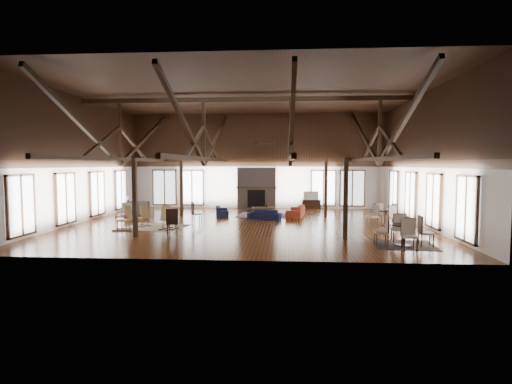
# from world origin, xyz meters

# --- Properties ---
(floor) EXTENTS (16.00, 16.00, 0.00)m
(floor) POSITION_xyz_m (0.00, 0.00, 0.00)
(floor) COLOR #613114
(floor) RESTS_ON ground
(ceiling) EXTENTS (16.00, 14.00, 0.02)m
(ceiling) POSITION_xyz_m (0.00, 0.00, 6.00)
(ceiling) COLOR black
(ceiling) RESTS_ON wall_back
(wall_back) EXTENTS (16.00, 0.02, 6.00)m
(wall_back) POSITION_xyz_m (0.00, 7.00, 3.00)
(wall_back) COLOR silver
(wall_back) RESTS_ON floor
(wall_front) EXTENTS (16.00, 0.02, 6.00)m
(wall_front) POSITION_xyz_m (0.00, -7.00, 3.00)
(wall_front) COLOR silver
(wall_front) RESTS_ON floor
(wall_left) EXTENTS (0.02, 14.00, 6.00)m
(wall_left) POSITION_xyz_m (-8.00, 0.00, 3.00)
(wall_left) COLOR silver
(wall_left) RESTS_ON floor
(wall_right) EXTENTS (0.02, 14.00, 6.00)m
(wall_right) POSITION_xyz_m (8.00, 0.00, 3.00)
(wall_right) COLOR silver
(wall_right) RESTS_ON floor
(roof_truss) EXTENTS (15.60, 14.07, 3.14)m
(roof_truss) POSITION_xyz_m (0.00, 0.00, 4.03)
(roof_truss) COLOR black
(roof_truss) RESTS_ON wall_back
(post_grid) EXTENTS (8.16, 7.16, 3.05)m
(post_grid) POSITION_xyz_m (0.00, 0.00, 1.52)
(post_grid) COLOR black
(post_grid) RESTS_ON floor
(fireplace) EXTENTS (2.50, 0.69, 2.60)m
(fireplace) POSITION_xyz_m (0.00, 6.67, 1.29)
(fireplace) COLOR #715F56
(fireplace) RESTS_ON floor
(ceiling_fan) EXTENTS (1.60, 1.60, 0.75)m
(ceiling_fan) POSITION_xyz_m (0.50, -1.00, 3.73)
(ceiling_fan) COLOR black
(ceiling_fan) RESTS_ON roof_truss
(sofa_navy_front) EXTENTS (1.76, 1.03, 0.48)m
(sofa_navy_front) POSITION_xyz_m (0.73, 1.73, 0.24)
(sofa_navy_front) COLOR black
(sofa_navy_front) RESTS_ON floor
(sofa_navy_left) EXTENTS (1.77, 0.96, 0.49)m
(sofa_navy_left) POSITION_xyz_m (-1.66, 3.13, 0.24)
(sofa_navy_left) COLOR black
(sofa_navy_left) RESTS_ON floor
(sofa_orange) EXTENTS (2.12, 1.12, 0.59)m
(sofa_orange) POSITION_xyz_m (2.36, 2.94, 0.29)
(sofa_orange) COLOR #A63720
(sofa_orange) RESTS_ON floor
(coffee_table) EXTENTS (1.31, 0.87, 0.46)m
(coffee_table) POSITION_xyz_m (0.62, 3.27, 0.40)
(coffee_table) COLOR brown
(coffee_table) RESTS_ON floor
(vase) EXTENTS (0.23, 0.23, 0.21)m
(vase) POSITION_xyz_m (0.76, 3.35, 0.56)
(vase) COLOR #B2B2B2
(vase) RESTS_ON coffee_table
(armchair) EXTENTS (1.38, 1.26, 0.78)m
(armchair) POSITION_xyz_m (-6.26, 2.51, 0.39)
(armchair) COLOR #303033
(armchair) RESTS_ON floor
(side_table_lamp) EXTENTS (0.42, 0.42, 1.08)m
(side_table_lamp) POSITION_xyz_m (-6.94, 3.20, 0.41)
(side_table_lamp) COLOR black
(side_table_lamp) RESTS_ON floor
(rocking_chair_a) EXTENTS (0.87, 0.74, 0.99)m
(rocking_chair_a) POSITION_xyz_m (-4.59, -1.00, 0.47)
(rocking_chair_a) COLOR brown
(rocking_chair_a) RESTS_ON floor
(rocking_chair_b) EXTENTS (0.78, 0.94, 1.07)m
(rocking_chair_b) POSITION_xyz_m (-3.25, -1.80, 0.50)
(rocking_chair_b) COLOR brown
(rocking_chair_b) RESTS_ON floor
(rocking_chair_c) EXTENTS (0.86, 0.49, 1.11)m
(rocking_chair_c) POSITION_xyz_m (-4.95, -2.08, 0.52)
(rocking_chair_c) COLOR brown
(rocking_chair_c) RESTS_ON floor
(side_chair_a) EXTENTS (0.58, 0.58, 1.03)m
(side_chair_a) POSITION_xyz_m (-2.48, 0.05, 0.60)
(side_chair_a) COLOR black
(side_chair_a) RESTS_ON floor
(side_chair_b) EXTENTS (0.56, 0.56, 1.08)m
(side_chair_b) POSITION_xyz_m (-2.64, -3.23, 0.63)
(side_chair_b) COLOR black
(side_chair_b) RESTS_ON floor
(cafe_table_near) EXTENTS (1.98, 1.98, 1.03)m
(cafe_table_near) POSITION_xyz_m (5.82, -4.53, 0.52)
(cafe_table_near) COLOR black
(cafe_table_near) RESTS_ON floor
(cafe_table_far) EXTENTS (1.86, 1.86, 0.96)m
(cafe_table_far) POSITION_xyz_m (6.39, 0.19, 0.48)
(cafe_table_far) COLOR black
(cafe_table_far) RESTS_ON floor
(cup_near) EXTENTS (0.11, 0.11, 0.09)m
(cup_near) POSITION_xyz_m (5.78, -4.49, 0.79)
(cup_near) COLOR #B2B2B2
(cup_near) RESTS_ON cafe_table_near
(cup_far) EXTENTS (0.13, 0.13, 0.10)m
(cup_far) POSITION_xyz_m (6.46, 0.22, 0.74)
(cup_far) COLOR #B2B2B2
(cup_far) RESTS_ON cafe_table_far
(tv_console) EXTENTS (1.14, 0.43, 0.57)m
(tv_console) POSITION_xyz_m (3.45, 6.75, 0.28)
(tv_console) COLOR black
(tv_console) RESTS_ON floor
(television) EXTENTS (0.94, 0.22, 0.54)m
(television) POSITION_xyz_m (3.40, 6.75, 0.84)
(television) COLOR #B2B2B2
(television) RESTS_ON tv_console
(rug_tan) EXTENTS (2.93, 2.47, 0.01)m
(rug_tan) POSITION_xyz_m (-4.02, -1.09, 0.01)
(rug_tan) COLOR tan
(rug_tan) RESTS_ON floor
(rug_navy) EXTENTS (3.32, 2.62, 0.01)m
(rug_navy) POSITION_xyz_m (0.78, 3.29, 0.01)
(rug_navy) COLOR #181A44
(rug_navy) RESTS_ON floor
(rug_dark) EXTENTS (2.15, 1.98, 0.01)m
(rug_dark) POSITION_xyz_m (5.92, -4.39, 0.01)
(rug_dark) COLOR black
(rug_dark) RESTS_ON floor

